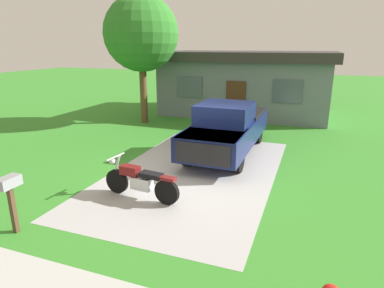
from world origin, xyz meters
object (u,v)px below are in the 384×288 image
object	(u,v)px
motorcycle	(140,181)
mailbox	(10,190)
neighbor_house	(246,82)
shade_tree	(141,34)
pickup_truck	(228,127)

from	to	relation	value
motorcycle	mailbox	world-z (taller)	mailbox
motorcycle	neighbor_house	size ratio (longest dim) A/B	0.23
mailbox	shade_tree	world-z (taller)	shade_tree
pickup_truck	mailbox	bearing A→B (deg)	-112.08
mailbox	shade_tree	size ratio (longest dim) A/B	0.20
pickup_truck	neighbor_house	size ratio (longest dim) A/B	0.59
motorcycle	mailbox	size ratio (longest dim) A/B	1.75
neighbor_house	mailbox	bearing A→B (deg)	-97.50
pickup_truck	mailbox	distance (m)	7.50
motorcycle	mailbox	bearing A→B (deg)	-125.42
shade_tree	neighbor_house	world-z (taller)	shade_tree
pickup_truck	neighbor_house	bearing A→B (deg)	96.79
pickup_truck	shade_tree	size ratio (longest dim) A/B	0.91
mailbox	pickup_truck	bearing A→B (deg)	67.92
motorcycle	pickup_truck	xyz separation A→B (m)	(1.13, 4.57, 0.48)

